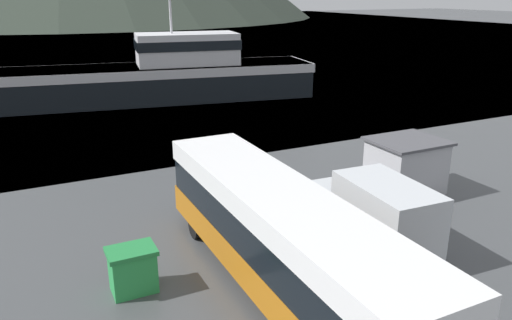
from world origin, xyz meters
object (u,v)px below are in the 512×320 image
Objects in this scene: tour_bus at (280,236)px; delivery_van at (376,210)px; fishing_boat at (163,75)px; dock_kiosk at (406,165)px; storage_bin at (133,270)px; small_boat at (77,86)px.

delivery_van is (4.52, 1.12, -0.52)m from tour_bus.
delivery_van is 28.09m from fishing_boat.
dock_kiosk is at bearing -161.31° from fishing_boat.
storage_bin is (-8.52, 0.83, -0.59)m from delivery_van.
dock_kiosk is 0.50× the size of small_boat.
storage_bin is at bearing 171.18° from fishing_boat.
fishing_boat is (0.39, 28.07, 0.79)m from delivery_van.
fishing_boat reaches higher than storage_bin.
fishing_boat is 24.98m from dock_kiosk.
fishing_boat is 4.23× the size of small_boat.
dock_kiosk is at bearing 40.88° from delivery_van.
storage_bin is at bearing 177.62° from delivery_van.
delivery_van is 3.88× the size of storage_bin.
dock_kiosk is at bearing 11.39° from storage_bin.
storage_bin is 13.26m from dock_kiosk.
fishing_boat is 28.69m from storage_bin.
delivery_van is at bearing -142.33° from dock_kiosk.
tour_bus is at bearing -153.08° from dock_kiosk.
storage_bin is 34.50m from small_boat.
tour_bus is 10.10m from dock_kiosk.
delivery_van reaches higher than dock_kiosk.
fishing_boat is at bearing 71.90° from storage_bin.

